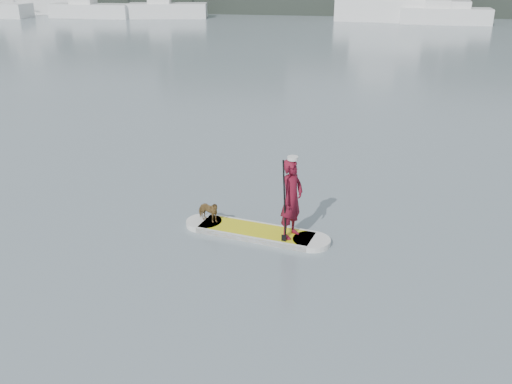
% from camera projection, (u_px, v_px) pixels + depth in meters
% --- Properties ---
extents(ground, '(140.00, 140.00, 0.00)m').
position_uv_depth(ground, '(106.00, 245.00, 11.92)').
color(ground, slate).
rests_on(ground, ground).
extents(paddleboard, '(3.25, 1.30, 0.12)m').
position_uv_depth(paddleboard, '(256.00, 232.00, 12.33)').
color(paddleboard, '#D2CB13').
rests_on(paddleboard, ground).
extents(paddler, '(0.63, 0.73, 1.70)m').
position_uv_depth(paddler, '(292.00, 199.00, 11.72)').
color(paddler, maroon).
rests_on(paddler, paddleboard).
extents(white_cap, '(0.22, 0.22, 0.07)m').
position_uv_depth(white_cap, '(293.00, 158.00, 11.38)').
color(white_cap, silver).
rests_on(white_cap, paddler).
extents(dog, '(0.64, 0.46, 0.50)m').
position_uv_depth(dog, '(208.00, 211.00, 12.60)').
color(dog, '#50381B').
rests_on(dog, paddleboard).
extents(paddle, '(0.10, 0.30, 2.00)m').
position_uv_depth(paddle, '(284.00, 211.00, 11.56)').
color(paddle, black).
rests_on(paddle, ground).
extents(sailboat_b, '(7.96, 2.49, 11.79)m').
position_uv_depth(sailboat_b, '(91.00, 9.00, 55.44)').
color(sailboat_b, white).
rests_on(sailboat_b, ground).
extents(sailboat_c, '(7.87, 3.88, 10.82)m').
position_uv_depth(sailboat_c, '(167.00, 9.00, 55.34)').
color(sailboat_c, white).
rests_on(sailboat_c, ground).
extents(sailboat_e, '(7.84, 2.79, 11.26)m').
position_uv_depth(sailboat_e, '(444.00, 14.00, 50.38)').
color(sailboat_e, white).
rests_on(sailboat_e, ground).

